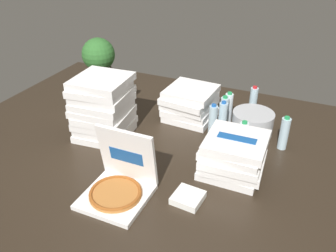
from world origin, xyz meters
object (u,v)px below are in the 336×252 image
object	(u,v)px
water_bottle_4	(253,101)
water_bottle_5	(213,120)
water_bottle_0	(284,133)
water_bottle_2	(224,112)
water_bottle_3	(228,107)
pizza_stack_right_mid	(103,94)
ice_bucket	(252,123)
pizza_stack_left_far	(234,156)
open_pizza_box	(119,183)
pizza_stack_left_near	(103,108)
napkin_pile	(188,198)
potted_plant	(99,58)
pizza_stack_right_near	(190,103)
water_bottle_1	(223,117)
water_bottle_6	(243,138)

from	to	relation	value
water_bottle_4	water_bottle_5	bearing A→B (deg)	-114.96
water_bottle_0	water_bottle_2	bearing A→B (deg)	163.23
water_bottle_3	water_bottle_4	world-z (taller)	same
pizza_stack_right_mid	ice_bucket	distance (m)	1.26
pizza_stack_left_far	water_bottle_4	distance (m)	0.81
ice_bucket	open_pizza_box	bearing A→B (deg)	-118.94
pizza_stack_right_mid	water_bottle_2	xyz separation A→B (m)	(1.03, 0.08, 0.02)
pizza_stack_right_mid	water_bottle_4	distance (m)	1.24
open_pizza_box	pizza_stack_left_near	distance (m)	0.69
pizza_stack_left_far	napkin_pile	bearing A→B (deg)	-113.91
pizza_stack_right_mid	pizza_stack_left_far	bearing A→B (deg)	-20.58
water_bottle_5	potted_plant	xyz separation A→B (m)	(-1.30, 0.51, 0.12)
napkin_pile	pizza_stack_right_mid	bearing A→B (deg)	142.87
pizza_stack_left_far	water_bottle_3	size ratio (longest dim) A/B	1.58
pizza_stack_right_near	water_bottle_3	size ratio (longest dim) A/B	1.66
pizza_stack_left_far	water_bottle_2	bearing A→B (deg)	111.89
pizza_stack_left_far	water_bottle_1	size ratio (longest dim) A/B	1.58
water_bottle_0	water_bottle_5	world-z (taller)	same
water_bottle_0	water_bottle_5	size ratio (longest dim) A/B	1.00
water_bottle_0	water_bottle_4	size ratio (longest dim) A/B	1.00
water_bottle_4	water_bottle_6	size ratio (longest dim) A/B	1.00
ice_bucket	potted_plant	bearing A→B (deg)	166.79
water_bottle_2	water_bottle_6	distance (m)	0.38
pizza_stack_right_mid	water_bottle_6	xyz separation A→B (m)	(1.25, -0.24, 0.02)
pizza_stack_right_near	water_bottle_3	world-z (taller)	pizza_stack_right_near
potted_plant	water_bottle_5	bearing A→B (deg)	-21.29
water_bottle_1	water_bottle_3	xyz separation A→B (m)	(-0.00, 0.17, 0.00)
pizza_stack_right_near	water_bottle_1	xyz separation A→B (m)	(0.29, -0.10, -0.01)
pizza_stack_right_mid	water_bottle_5	xyz separation A→B (m)	(0.99, -0.09, 0.02)
ice_bucket	water_bottle_1	size ratio (longest dim) A/B	1.22
pizza_stack_left_near	pizza_stack_right_mid	bearing A→B (deg)	124.18
water_bottle_1	napkin_pile	xyz separation A→B (m)	(0.04, -0.81, -0.10)
water_bottle_4	pizza_stack_left_near	bearing A→B (deg)	-140.35
water_bottle_3	pizza_stack_right_near	bearing A→B (deg)	-166.61
water_bottle_1	water_bottle_4	world-z (taller)	same
water_bottle_2	water_bottle_6	world-z (taller)	same
open_pizza_box	pizza_stack_left_far	bearing A→B (deg)	40.76
open_pizza_box	water_bottle_3	size ratio (longest dim) A/B	1.55
pizza_stack_right_near	water_bottle_2	size ratio (longest dim) A/B	1.66
pizza_stack_left_near	water_bottle_2	xyz separation A→B (m)	(0.75, 0.49, -0.11)
water_bottle_2	potted_plant	distance (m)	1.38
pizza_stack_left_far	pizza_stack_right_mid	world-z (taller)	pizza_stack_left_far
pizza_stack_left_far	water_bottle_4	size ratio (longest dim) A/B	1.58
ice_bucket	water_bottle_2	xyz separation A→B (m)	(-0.23, 0.02, 0.03)
pizza_stack_left_near	water_bottle_4	world-z (taller)	pizza_stack_left_near
water_bottle_5	napkin_pile	world-z (taller)	water_bottle_5
pizza_stack_right_near	potted_plant	bearing A→B (deg)	162.45
pizza_stack_right_near	potted_plant	xyz separation A→B (m)	(-1.06, 0.33, 0.11)
water_bottle_3	water_bottle_5	world-z (taller)	same
open_pizza_box	water_bottle_1	world-z (taller)	open_pizza_box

